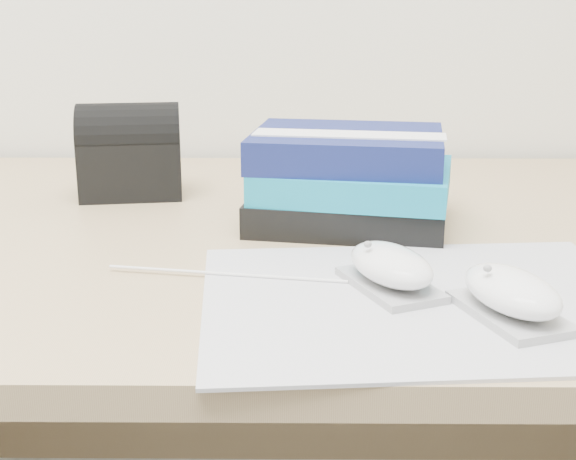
{
  "coord_description": "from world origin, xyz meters",
  "views": [
    {
      "loc": [
        -0.08,
        0.66,
        1.0
      ],
      "look_at": [
        -0.09,
        1.43,
        0.77
      ],
      "focal_mm": 50.0,
      "sensor_mm": 36.0,
      "label": 1
    }
  ],
  "objects_px": {
    "desk": "(352,379)",
    "mouse_rear": "(391,268)",
    "mouse_front": "(511,295)",
    "book_stack": "(350,179)",
    "pouch": "(130,151)"
  },
  "relations": [
    {
      "from": "mouse_rear",
      "to": "pouch",
      "type": "relative_size",
      "value": 0.86
    },
    {
      "from": "book_stack",
      "to": "mouse_front",
      "type": "bearing_deg",
      "value": -68.02
    },
    {
      "from": "desk",
      "to": "mouse_rear",
      "type": "xyz_separation_m",
      "value": [
        0.01,
        -0.28,
        0.26
      ]
    },
    {
      "from": "desk",
      "to": "book_stack",
      "type": "distance_m",
      "value": 0.29
    },
    {
      "from": "book_stack",
      "to": "mouse_rear",
      "type": "bearing_deg",
      "value": -83.99
    },
    {
      "from": "mouse_front",
      "to": "pouch",
      "type": "distance_m",
      "value": 0.59
    },
    {
      "from": "desk",
      "to": "book_stack",
      "type": "xyz_separation_m",
      "value": [
        -0.01,
        -0.05,
        0.29
      ]
    },
    {
      "from": "mouse_rear",
      "to": "book_stack",
      "type": "height_order",
      "value": "book_stack"
    },
    {
      "from": "desk",
      "to": "book_stack",
      "type": "relative_size",
      "value": 6.17
    },
    {
      "from": "mouse_front",
      "to": "pouch",
      "type": "relative_size",
      "value": 0.87
    },
    {
      "from": "mouse_front",
      "to": "book_stack",
      "type": "distance_m",
      "value": 0.32
    },
    {
      "from": "desk",
      "to": "mouse_rear",
      "type": "height_order",
      "value": "mouse_rear"
    },
    {
      "from": "desk",
      "to": "pouch",
      "type": "relative_size",
      "value": 10.93
    },
    {
      "from": "mouse_rear",
      "to": "mouse_front",
      "type": "bearing_deg",
      "value": -35.11
    },
    {
      "from": "mouse_rear",
      "to": "book_stack",
      "type": "distance_m",
      "value": 0.23
    }
  ]
}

